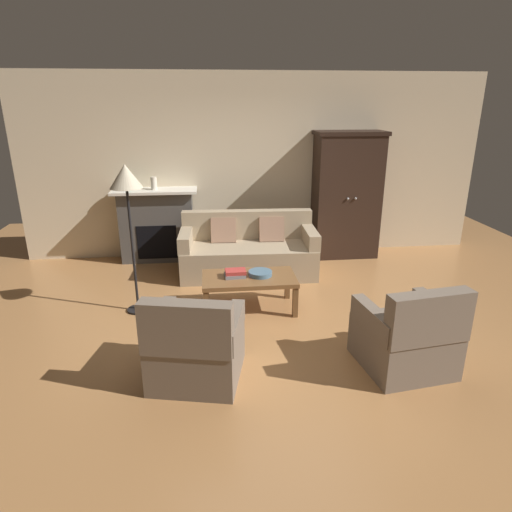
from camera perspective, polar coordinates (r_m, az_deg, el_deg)
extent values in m
plane|color=#B27A47|center=(5.09, 2.99, -8.54)|extent=(9.60, 9.60, 0.00)
cube|color=beige|center=(7.10, -0.12, 11.44)|extent=(7.20, 0.10, 2.80)
cube|color=#4C4947|center=(7.03, -12.58, 3.73)|extent=(1.10, 0.36, 1.08)
cube|color=black|center=(6.91, -12.61, 1.72)|extent=(0.60, 0.01, 0.52)
cube|color=white|center=(6.88, -12.94, 8.17)|extent=(1.26, 0.48, 0.04)
cube|color=black|center=(7.14, 11.51, 7.40)|extent=(1.00, 0.52, 1.89)
cube|color=black|center=(7.01, 12.06, 15.22)|extent=(1.06, 0.55, 0.06)
sphere|color=#ADAFB5|center=(6.86, 11.73, 7.22)|extent=(0.04, 0.04, 0.04)
sphere|color=#ADAFB5|center=(6.90, 12.69, 7.22)|extent=(0.04, 0.04, 0.04)
cube|color=tan|center=(6.37, -0.97, -0.45)|extent=(1.93, 0.91, 0.44)
cube|color=tan|center=(6.57, -1.15, 4.09)|extent=(1.91, 0.25, 0.42)
cube|color=tan|center=(6.29, -9.03, 2.20)|extent=(0.19, 0.80, 0.22)
cube|color=tan|center=(6.37, 6.94, 2.53)|extent=(0.19, 0.80, 0.22)
cube|color=#9E755B|center=(6.44, -4.21, 3.35)|extent=(0.37, 0.20, 0.37)
cube|color=#9E755B|center=(6.47, 2.01, 3.48)|extent=(0.37, 0.20, 0.37)
cube|color=brown|center=(5.24, -0.90, -2.91)|extent=(1.10, 0.60, 0.05)
cube|color=brown|center=(5.07, -6.40, -6.44)|extent=(0.06, 0.06, 0.37)
cube|color=brown|center=(5.16, 5.06, -5.92)|extent=(0.06, 0.06, 0.37)
cube|color=brown|center=(5.54, -6.42, -4.11)|extent=(0.06, 0.06, 0.37)
cube|color=brown|center=(5.62, 4.05, -3.67)|extent=(0.06, 0.06, 0.37)
cylinder|color=slate|center=(5.26, 0.55, -2.23)|extent=(0.28, 0.28, 0.05)
cube|color=gray|center=(5.22, -2.72, -2.49)|extent=(0.25, 0.19, 0.04)
cube|color=#B73833|center=(5.21, -2.64, -2.02)|extent=(0.25, 0.18, 0.04)
cylinder|color=slate|center=(6.92, -16.18, 9.05)|extent=(0.11, 0.11, 0.22)
cylinder|color=beige|center=(6.86, -13.01, 9.10)|extent=(0.09, 0.09, 0.19)
cube|color=#756656|center=(4.13, -7.54, -12.54)|extent=(0.91, 0.91, 0.42)
cube|color=#756656|center=(3.65, -8.97, -9.21)|extent=(0.78, 0.32, 0.46)
cube|color=#756656|center=(3.92, -2.98, -9.06)|extent=(0.27, 0.71, 0.20)
cube|color=#756656|center=(4.07, -12.31, -8.39)|extent=(0.27, 0.71, 0.20)
cube|color=#756656|center=(4.47, 18.38, -10.82)|extent=(0.86, 0.86, 0.42)
cube|color=#756656|center=(4.04, 21.34, -7.44)|extent=(0.77, 0.26, 0.46)
cube|color=#756656|center=(4.50, 22.37, -6.62)|extent=(0.22, 0.71, 0.20)
cube|color=#756656|center=(4.16, 14.94, -7.92)|extent=(0.22, 0.71, 0.20)
cylinder|color=black|center=(5.54, -14.87, -6.64)|extent=(0.26, 0.26, 0.02)
cylinder|color=black|center=(5.27, -15.56, 0.59)|extent=(0.03, 0.03, 1.50)
cone|color=beige|center=(5.07, -16.44, 9.82)|extent=(0.36, 0.36, 0.26)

